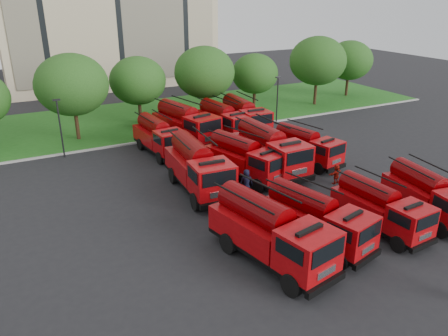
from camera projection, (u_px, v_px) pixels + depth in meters
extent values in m
plane|color=black|center=(270.00, 216.00, 28.03)|extent=(140.00, 140.00, 0.00)
cube|color=#1A4C14|center=(144.00, 118.00, 49.35)|extent=(70.00, 16.00, 0.12)
cube|color=gray|center=(170.00, 137.00, 42.69)|extent=(70.00, 0.30, 0.14)
cylinder|color=#382314|center=(77.00, 126.00, 41.72)|extent=(0.36, 0.36, 2.80)
ellipsoid|color=#1A3F12|center=(72.00, 85.00, 40.23)|extent=(6.72, 6.72, 5.71)
cylinder|color=#382314|center=(140.00, 113.00, 46.84)|extent=(0.36, 0.36, 2.45)
ellipsoid|color=#1A3F12|center=(138.00, 81.00, 45.53)|extent=(5.88, 5.88, 5.00)
cylinder|color=#382314|center=(205.00, 107.00, 48.55)|extent=(0.36, 0.36, 2.73)
ellipsoid|color=#1A3F12|center=(204.00, 72.00, 47.10)|extent=(6.55, 6.55, 5.57)
cylinder|color=#382314|center=(254.00, 101.00, 52.46)|extent=(0.36, 0.36, 2.27)
ellipsoid|color=#1A3F12|center=(255.00, 74.00, 51.25)|extent=(5.46, 5.46, 4.64)
cylinder|color=#382314|center=(315.00, 94.00, 54.54)|extent=(0.36, 0.36, 2.87)
ellipsoid|color=#1A3F12|center=(318.00, 61.00, 53.01)|extent=(6.89, 6.89, 5.85)
cylinder|color=#382314|center=(347.00, 87.00, 59.25)|extent=(0.36, 0.36, 2.52)
ellipsoid|color=#1A3F12|center=(350.00, 60.00, 57.91)|extent=(6.05, 6.05, 5.14)
cylinder|color=black|center=(61.00, 130.00, 36.92)|extent=(0.14, 0.14, 5.00)
cube|color=black|center=(56.00, 100.00, 35.95)|extent=(0.60, 0.25, 0.12)
cylinder|color=black|center=(277.00, 101.00, 46.35)|extent=(0.14, 0.14, 5.00)
cube|color=black|center=(278.00, 77.00, 45.38)|extent=(0.60, 0.25, 0.12)
cube|color=black|center=(269.00, 249.00, 23.15)|extent=(3.84, 7.80, 0.32)
cube|color=black|center=(326.00, 284.00, 20.43)|extent=(2.67, 0.77, 0.37)
cube|color=#98070B|center=(308.00, 250.00, 20.85)|extent=(3.02, 2.81, 2.08)
cube|color=black|center=(329.00, 253.00, 19.80)|extent=(2.21, 0.48, 0.91)
cube|color=#98070B|center=(255.00, 226.00, 23.68)|extent=(3.51, 5.32, 1.39)
cylinder|color=#550002|center=(255.00, 208.00, 23.25)|extent=(2.43, 4.70, 1.60)
cylinder|color=black|center=(292.00, 285.00, 20.48)|extent=(0.59, 1.22, 1.17)
cylinder|color=black|center=(325.00, 266.00, 21.89)|extent=(0.59, 1.22, 1.17)
cylinder|color=black|center=(229.00, 243.00, 23.87)|extent=(0.59, 1.22, 1.17)
cylinder|color=black|center=(261.00, 229.00, 25.29)|extent=(0.59, 1.22, 1.17)
cube|color=black|center=(315.00, 233.00, 24.81)|extent=(3.68, 6.95, 0.28)
cube|color=black|center=(367.00, 259.00, 22.49)|extent=(2.36, 0.79, 0.33)
cube|color=#98070B|center=(351.00, 232.00, 22.83)|extent=(2.75, 2.57, 1.85)
cube|color=black|center=(370.00, 233.00, 21.93)|extent=(1.94, 0.52, 0.80)
cube|color=#98070B|center=(301.00, 215.00, 25.25)|extent=(3.28, 4.78, 1.23)
cylinder|color=#550002|center=(302.00, 199.00, 24.87)|extent=(2.32, 4.20, 1.42)
cylinder|color=black|center=(340.00, 260.00, 22.47)|extent=(0.57, 1.09, 1.04)
cylinder|color=black|center=(363.00, 245.00, 23.80)|extent=(0.57, 1.09, 1.04)
cylinder|color=black|center=(279.00, 229.00, 25.37)|extent=(0.57, 1.09, 1.04)
cylinder|color=black|center=(303.00, 218.00, 26.70)|extent=(0.57, 1.09, 1.04)
cube|color=black|center=(378.00, 221.00, 26.24)|extent=(2.45, 6.31, 0.27)
cube|color=black|center=(424.00, 245.00, 23.78)|extent=(2.22, 0.37, 0.31)
cube|color=#98070B|center=(411.00, 221.00, 24.19)|extent=(2.29, 2.09, 1.72)
cube|color=black|center=(428.00, 222.00, 23.26)|extent=(1.85, 0.17, 0.75)
cube|color=#98070B|center=(367.00, 204.00, 26.74)|extent=(2.44, 4.20, 1.15)
cylinder|color=#550002|center=(369.00, 190.00, 26.38)|extent=(1.57, 3.79, 1.33)
cylinder|color=black|center=(399.00, 244.00, 23.97)|extent=(0.37, 0.99, 0.97)
cylinder|color=black|center=(422.00, 234.00, 24.95)|extent=(0.37, 0.99, 0.97)
cylinder|color=black|center=(346.00, 215.00, 27.04)|extent=(0.37, 0.99, 0.97)
cylinder|color=black|center=(369.00, 207.00, 28.02)|extent=(0.37, 0.99, 0.97)
cube|color=black|center=(426.00, 208.00, 27.72)|extent=(3.01, 6.70, 0.28)
cube|color=#98070B|center=(416.00, 191.00, 28.33)|extent=(2.84, 4.52, 1.20)
cylinder|color=#550002|center=(419.00, 177.00, 27.96)|extent=(1.92, 4.03, 1.38)
cylinder|color=black|center=(442.00, 230.00, 25.33)|extent=(0.46, 1.05, 1.02)
cylinder|color=black|center=(394.00, 201.00, 28.88)|extent=(0.46, 1.05, 1.02)
cylinder|color=black|center=(420.00, 196.00, 29.54)|extent=(0.46, 1.05, 1.02)
cube|color=black|center=(198.00, 181.00, 31.36)|extent=(2.99, 7.80, 0.33)
cube|color=black|center=(220.00, 204.00, 28.09)|extent=(2.75, 0.45, 0.38)
cube|color=#98070B|center=(212.00, 179.00, 28.67)|extent=(2.83, 2.57, 2.13)
cube|color=black|center=(219.00, 179.00, 27.45)|extent=(2.30, 0.20, 0.93)
cube|color=#98070B|center=(192.00, 164.00, 32.05)|extent=(2.99, 5.19, 1.42)
cylinder|color=#550002|center=(192.00, 149.00, 31.61)|extent=(1.93, 4.69, 1.64)
cylinder|color=black|center=(196.00, 202.00, 28.52)|extent=(0.46, 1.22, 1.20)
cylinder|color=black|center=(231.00, 195.00, 29.47)|extent=(0.46, 1.22, 1.20)
cylinder|color=black|center=(173.00, 175.00, 32.59)|extent=(0.46, 1.22, 1.20)
cylinder|color=black|center=(205.00, 170.00, 33.54)|extent=(0.46, 1.22, 1.20)
cube|color=black|center=(245.00, 170.00, 33.42)|extent=(3.93, 7.22, 0.29)
cube|color=black|center=(279.00, 185.00, 31.05)|extent=(2.44, 0.86, 0.34)
cube|color=#98070B|center=(268.00, 165.00, 31.39)|extent=(2.88, 2.70, 1.92)
cube|color=black|center=(280.00, 164.00, 30.47)|extent=(2.01, 0.57, 0.83)
cube|color=#98070B|center=(235.00, 157.00, 33.87)|extent=(3.47, 4.98, 1.28)
cylinder|color=#550002|center=(235.00, 144.00, 33.47)|extent=(2.47, 4.36, 1.47)
cylinder|color=black|center=(259.00, 186.00, 31.00)|extent=(0.61, 1.13, 1.08)
cylinder|color=black|center=(280.00, 177.00, 32.41)|extent=(0.61, 1.13, 1.08)
cylinder|color=black|center=(218.00, 169.00, 33.97)|extent=(0.61, 1.13, 1.08)
cylinder|color=black|center=(239.00, 162.00, 35.37)|extent=(0.61, 1.13, 1.08)
cube|color=black|center=(269.00, 162.00, 34.72)|extent=(2.65, 7.78, 0.33)
cube|color=black|center=(299.00, 181.00, 31.53)|extent=(2.77, 0.31, 0.39)
cube|color=#98070B|center=(290.00, 158.00, 32.08)|extent=(2.74, 2.47, 2.16)
cube|color=black|center=(300.00, 157.00, 30.88)|extent=(2.32, 0.09, 0.94)
cube|color=#98070B|center=(261.00, 148.00, 35.37)|extent=(2.78, 5.12, 1.44)
cylinder|color=#550002|center=(261.00, 134.00, 34.93)|extent=(1.72, 4.67, 1.66)
cylinder|color=black|center=(276.00, 180.00, 31.85)|extent=(0.40, 1.22, 1.22)
cylinder|color=black|center=(304.00, 173.00, 32.97)|extent=(0.40, 1.22, 1.22)
cylinder|color=black|center=(242.00, 159.00, 35.82)|extent=(0.40, 1.22, 1.22)
cylinder|color=black|center=(268.00, 154.00, 36.94)|extent=(0.40, 1.22, 1.22)
cube|color=black|center=(305.00, 156.00, 36.38)|extent=(3.27, 6.56, 0.27)
cube|color=black|center=(336.00, 168.00, 34.11)|extent=(2.24, 0.67, 0.31)
cube|color=#98070B|center=(327.00, 152.00, 34.46)|extent=(2.55, 2.37, 1.75)
cube|color=black|center=(338.00, 150.00, 33.58)|extent=(1.85, 0.42, 0.76)
cube|color=#98070B|center=(297.00, 145.00, 36.82)|extent=(2.98, 4.48, 1.17)
cylinder|color=#550002|center=(297.00, 134.00, 36.46)|extent=(2.07, 3.96, 1.34)
cylinder|color=black|center=(319.00, 168.00, 34.14)|extent=(0.50, 1.03, 0.99)
cylinder|color=black|center=(335.00, 162.00, 35.34)|extent=(0.50, 1.03, 0.99)
cylinder|color=black|center=(282.00, 155.00, 36.98)|extent=(0.50, 1.03, 0.99)
cylinder|color=black|center=(299.00, 150.00, 38.18)|extent=(0.50, 1.03, 0.99)
cube|color=black|center=(159.00, 146.00, 38.62)|extent=(2.75, 6.77, 0.28)
cube|color=black|center=(177.00, 158.00, 36.03)|extent=(2.37, 0.44, 0.33)
cube|color=#98070B|center=(170.00, 142.00, 36.45)|extent=(2.49, 2.27, 1.84)
cube|color=black|center=(176.00, 141.00, 35.47)|extent=(1.98, 0.22, 0.80)
cube|color=#98070B|center=(154.00, 135.00, 39.15)|extent=(2.69, 4.53, 1.23)
cylinder|color=#550002|center=(153.00, 124.00, 38.77)|extent=(1.76, 4.07, 1.42)
cylinder|color=black|center=(160.00, 158.00, 36.20)|extent=(0.42, 1.06, 1.04)
cylinder|color=black|center=(183.00, 153.00, 37.29)|extent=(0.42, 1.06, 1.04)
cylinder|color=black|center=(141.00, 144.00, 39.44)|extent=(0.42, 1.06, 1.04)
cylinder|color=black|center=(162.00, 140.00, 40.52)|extent=(0.42, 1.06, 1.04)
cube|color=black|center=(186.00, 135.00, 41.43)|extent=(4.09, 8.07, 0.33)
cube|color=black|center=(211.00, 146.00, 38.66)|extent=(2.75, 0.84, 0.39)
cube|color=#98070B|center=(202.00, 128.00, 39.08)|extent=(3.15, 2.93, 2.15)
cube|color=black|center=(211.00, 126.00, 38.01)|extent=(2.28, 0.54, 0.94)
cube|color=#98070B|center=(178.00, 123.00, 41.96)|extent=(3.70, 5.52, 1.43)
cylinder|color=#550002|center=(178.00, 111.00, 41.52)|extent=(2.58, 4.87, 1.65)
cylinder|color=black|center=(193.00, 146.00, 38.68)|extent=(0.63, 1.27, 1.21)
cylinder|color=black|center=(215.00, 140.00, 40.18)|extent=(0.63, 1.27, 1.21)
cylinder|color=black|center=(163.00, 133.00, 42.14)|extent=(0.63, 1.27, 1.21)
cylinder|color=black|center=(185.00, 129.00, 43.64)|extent=(0.63, 1.27, 1.21)
cube|color=black|center=(223.00, 130.00, 42.97)|extent=(3.05, 7.26, 0.30)
cube|color=black|center=(245.00, 140.00, 40.22)|extent=(2.53, 0.51, 0.35)
cube|color=#98070B|center=(237.00, 125.00, 40.67)|extent=(2.69, 2.46, 1.97)
cube|color=black|center=(245.00, 123.00, 39.63)|extent=(2.11, 0.27, 0.86)
cube|color=#98070B|center=(217.00, 120.00, 43.52)|extent=(2.94, 4.87, 1.31)
cylinder|color=#550002|center=(217.00, 109.00, 43.11)|extent=(1.95, 4.37, 1.51)
cylinder|color=black|center=(228.00, 140.00, 40.39)|extent=(0.47, 1.14, 1.11)
cylinder|color=black|center=(248.00, 136.00, 41.58)|extent=(0.47, 1.14, 1.11)
cylinder|color=black|center=(204.00, 129.00, 43.81)|extent=(0.47, 1.14, 1.11)
cylinder|color=black|center=(223.00, 125.00, 45.00)|extent=(0.47, 1.14, 1.11)
cube|color=black|center=(243.00, 126.00, 44.08)|extent=(2.74, 7.43, 0.31)
cube|color=black|center=(262.00, 137.00, 40.98)|extent=(2.63, 0.38, 0.37)
cube|color=#98070B|center=(256.00, 121.00, 41.53)|extent=(2.67, 2.42, 2.04)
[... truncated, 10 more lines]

